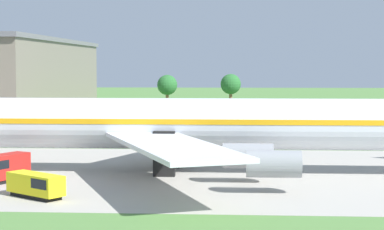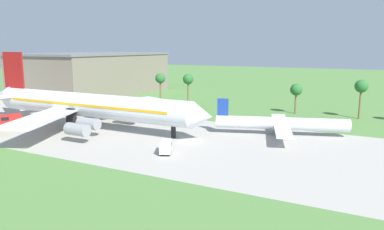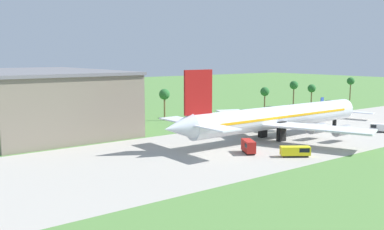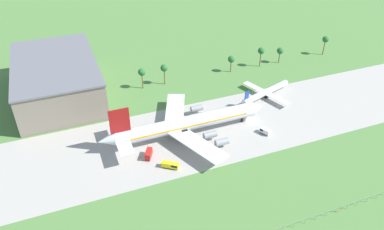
# 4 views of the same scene
# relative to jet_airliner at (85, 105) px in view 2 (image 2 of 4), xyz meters

# --- Properties ---
(ground_plane) EXTENTS (600.00, 600.00, 0.00)m
(ground_plane) POSITION_rel_jet_airliner_xyz_m (29.79, -0.66, -5.55)
(ground_plane) COLOR #517F3D
(taxiway_strip) EXTENTS (320.00, 44.00, 0.02)m
(taxiway_strip) POSITION_rel_jet_airliner_xyz_m (29.79, -0.66, -5.54)
(taxiway_strip) COLOR #A8A399
(taxiway_strip) RESTS_ON ground_plane
(jet_airliner) EXTENTS (69.70, 52.12, 18.46)m
(jet_airliner) POSITION_rel_jet_airliner_xyz_m (0.00, 0.00, 0.00)
(jet_airliner) COLOR silver
(jet_airliner) RESTS_ON ground_plane
(regional_aircraft) EXTENTS (28.99, 26.36, 8.10)m
(regional_aircraft) POSITION_rel_jet_airliner_xyz_m (45.43, 14.13, -2.88)
(regional_aircraft) COLOR silver
(regional_aircraft) RESTS_ON ground_plane
(baggage_tug) EXTENTS (3.67, 4.78, 2.37)m
(baggage_tug) POSITION_rel_jet_airliner_xyz_m (30.35, -10.88, -4.27)
(baggage_tug) COLOR black
(baggage_tug) RESTS_ON ground_plane
(fuel_truck) EXTENTS (4.22, 5.51, 2.95)m
(fuel_truck) POSITION_rel_jet_airliner_xyz_m (-17.95, -8.07, -3.98)
(fuel_truck) COLOR black
(fuel_truck) RESTS_ON ground_plane
(terminal_building) EXTENTS (36.72, 61.20, 17.32)m
(terminal_building) POSITION_rel_jet_airliner_xyz_m (-44.40, 52.31, 3.12)
(terminal_building) COLOR slate
(terminal_building) RESTS_ON ground_plane
(palm_tree_row) EXTENTS (111.09, 3.60, 11.17)m
(palm_tree_row) POSITION_rel_jet_airliner_xyz_m (45.76, 43.92, 2.68)
(palm_tree_row) COLOR brown
(palm_tree_row) RESTS_ON ground_plane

